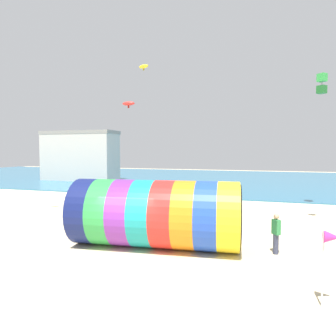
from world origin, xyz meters
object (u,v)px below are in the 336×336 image
at_px(bystander_near_water, 117,194).
at_px(kite_red_parafoil, 129,104).
at_px(kite_yellow_parafoil, 144,66).
at_px(kite_handler, 276,233).
at_px(kite_green_box, 322,84).
at_px(giant_inflatable_tube, 156,213).
at_px(beach_flag, 331,240).

bearing_deg(bystander_near_water, kite_red_parafoil, 99.46).
bearing_deg(kite_yellow_parafoil, kite_red_parafoil, 128.58).
distance_m(kite_handler, kite_green_box, 14.70).
height_order(giant_inflatable_tube, kite_handler, giant_inflatable_tube).
bearing_deg(kite_red_parafoil, giant_inflatable_tube, -60.55).
bearing_deg(giant_inflatable_tube, kite_yellow_parafoil, 114.97).
relative_size(kite_green_box, bystander_near_water, 0.95).
bearing_deg(giant_inflatable_tube, kite_green_box, 53.35).
height_order(kite_handler, kite_yellow_parafoil, kite_yellow_parafoil).
bearing_deg(kite_green_box, beach_flag, -98.22).
bearing_deg(bystander_near_water, kite_handler, -35.86).
relative_size(kite_red_parafoil, kite_yellow_parafoil, 1.29).
bearing_deg(kite_handler, beach_flag, -73.55).
xyz_separation_m(giant_inflatable_tube, kite_green_box, (8.91, 11.98, 7.97)).
relative_size(kite_green_box, kite_yellow_parafoil, 1.58).
distance_m(kite_green_box, beach_flag, 17.57).
height_order(kite_red_parafoil, beach_flag, kite_red_parafoil).
distance_m(kite_red_parafoil, kite_green_box, 16.56).
distance_m(giant_inflatable_tube, beach_flag, 7.63).
xyz_separation_m(kite_green_box, bystander_near_water, (-15.83, -2.49, -8.70)).
distance_m(kite_red_parafoil, bystander_near_water, 9.12).
bearing_deg(kite_green_box, giant_inflatable_tube, -126.65).
relative_size(giant_inflatable_tube, bystander_near_water, 4.86).
bearing_deg(beach_flag, kite_red_parafoil, 129.67).
xyz_separation_m(kite_red_parafoil, kite_green_box, (16.49, -1.44, 0.49)).
distance_m(kite_handler, kite_red_parafoil, 19.94).
bearing_deg(kite_handler, bystander_near_water, 144.14).
bearing_deg(kite_green_box, kite_red_parafoil, 175.00).
relative_size(giant_inflatable_tube, beach_flag, 3.57).
distance_m(kite_green_box, bystander_near_water, 18.24).
bearing_deg(kite_handler, kite_red_parafoil, 135.28).
height_order(kite_green_box, beach_flag, kite_green_box).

